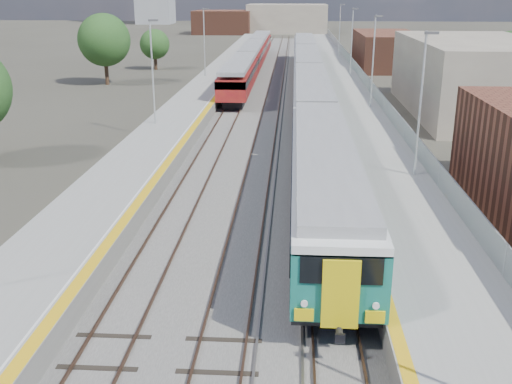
# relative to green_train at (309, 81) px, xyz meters

# --- Properties ---
(ground) EXTENTS (320.00, 320.00, 0.00)m
(ground) POSITION_rel_green_train_xyz_m (-1.50, 2.16, -2.31)
(ground) COLOR #47443A
(ground) RESTS_ON ground
(ballast_bed) EXTENTS (10.50, 155.00, 0.06)m
(ballast_bed) POSITION_rel_green_train_xyz_m (-3.75, 4.66, -2.28)
(ballast_bed) COLOR #565451
(ballast_bed) RESTS_ON ground
(tracks) EXTENTS (8.96, 160.00, 0.17)m
(tracks) POSITION_rel_green_train_xyz_m (-3.15, 6.34, -2.21)
(tracks) COLOR #4C3323
(tracks) RESTS_ON ground
(platform_right) EXTENTS (4.70, 155.00, 8.52)m
(platform_right) POSITION_rel_green_train_xyz_m (3.78, 4.65, -1.78)
(platform_right) COLOR slate
(platform_right) RESTS_ON ground
(platform_left) EXTENTS (4.30, 155.00, 8.52)m
(platform_left) POSITION_rel_green_train_xyz_m (-10.55, 4.65, -1.80)
(platform_left) COLOR slate
(platform_left) RESTS_ON ground
(green_train) EXTENTS (2.99, 83.04, 3.29)m
(green_train) POSITION_rel_green_train_xyz_m (0.00, 0.00, 0.00)
(green_train) COLOR black
(green_train) RESTS_ON ground
(red_train) EXTENTS (2.79, 56.55, 3.52)m
(red_train) POSITION_rel_green_train_xyz_m (-7.00, 23.38, -0.23)
(red_train) COLOR black
(red_train) RESTS_ON ground
(tree_b) EXTENTS (5.92, 5.92, 8.02)m
(tree_b) POSITION_rel_green_train_xyz_m (-23.08, 11.55, 2.74)
(tree_b) COLOR #382619
(tree_b) RESTS_ON ground
(tree_c) EXTENTS (4.02, 4.02, 5.45)m
(tree_c) POSITION_rel_green_train_xyz_m (-20.49, 25.50, 1.11)
(tree_c) COLOR #382619
(tree_c) RESTS_ON ground
(tree_d) EXTENTS (4.47, 4.47, 6.06)m
(tree_d) POSITION_rel_green_train_xyz_m (23.15, 14.60, 1.50)
(tree_d) COLOR #382619
(tree_d) RESTS_ON ground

